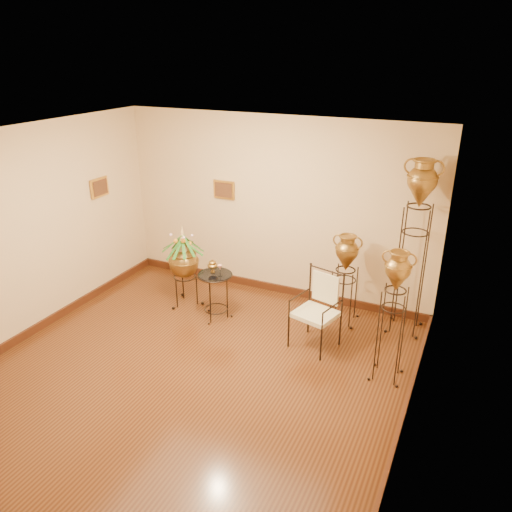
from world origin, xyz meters
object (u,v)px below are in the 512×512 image
at_px(amphora_mid, 392,316).
at_px(side_table, 216,295).
at_px(amphora_tall, 414,247).
at_px(planter_urn, 184,260).
at_px(armchair, 315,311).

xyz_separation_m(amphora_mid, side_table, (-2.55, 0.38, -0.47)).
relative_size(amphora_tall, planter_urn, 1.85).
relative_size(planter_urn, side_table, 1.47).
distance_m(amphora_tall, amphora_mid, 1.29).
bearing_deg(planter_urn, amphora_tall, 11.39).
bearing_deg(amphora_mid, armchair, 164.75).
distance_m(armchair, side_table, 1.55).
height_order(armchair, side_table, armchair).
bearing_deg(planter_urn, side_table, -16.89).
bearing_deg(planter_urn, armchair, -7.87).
xyz_separation_m(amphora_mid, armchair, (-1.01, 0.27, -0.31)).
distance_m(amphora_mid, armchair, 1.09).
height_order(amphora_mid, planter_urn, amphora_mid).
distance_m(amphora_tall, planter_urn, 3.30).
xyz_separation_m(amphora_tall, planter_urn, (-3.20, -0.64, -0.51)).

